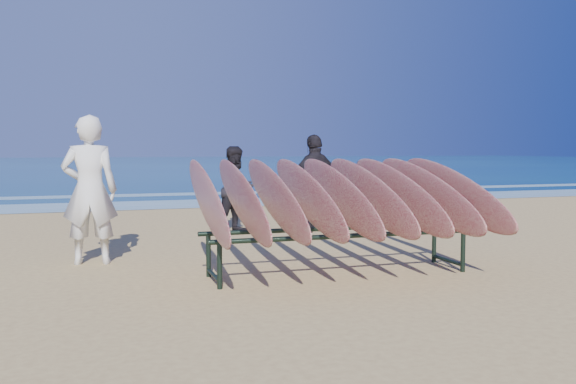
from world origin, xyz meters
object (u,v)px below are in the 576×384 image
at_px(person_white, 90,190).
at_px(person_dark_a, 237,189).
at_px(surfboard_rack, 339,197).
at_px(person_dark_b, 315,183).

xyz_separation_m(person_white, person_dark_a, (2.51, 2.36, -0.19)).
xyz_separation_m(surfboard_rack, person_white, (-2.75, 1.63, 0.03)).
bearing_deg(person_white, person_dark_a, -129.34).
relative_size(person_white, person_dark_a, 1.25).
distance_m(person_white, person_dark_b, 4.28).
distance_m(person_dark_a, person_dark_b, 1.40).
distance_m(surfboard_rack, person_dark_a, 4.00).
height_order(person_dark_a, person_dark_b, person_dark_b).
bearing_deg(surfboard_rack, person_white, 150.42).
bearing_deg(person_dark_b, person_dark_a, -33.99).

